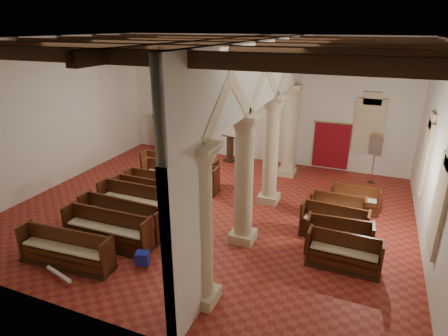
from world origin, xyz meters
TOP-DOWN VIEW (x-y plane):
  - floor at (0.00, 0.00)m, footprint 14.00×14.00m
  - ceiling at (0.00, 0.00)m, footprint 14.00×14.00m
  - wall_back at (0.00, 6.00)m, footprint 14.00×0.02m
  - wall_front at (0.00, -6.00)m, footprint 14.00×0.02m
  - wall_left at (-7.00, 0.00)m, footprint 0.02×12.00m
  - wall_right at (7.00, 0.00)m, footprint 0.02×12.00m
  - ceiling_beams at (0.00, 0.00)m, footprint 13.80×11.80m
  - arcade at (1.80, 0.00)m, footprint 0.90×11.90m
  - window_right_a at (6.98, -1.50)m, footprint 0.03×1.00m
  - window_right_b at (6.98, 2.50)m, footprint 0.03×1.00m
  - window_back at (5.00, 5.98)m, footprint 1.00×0.03m
  - pipe_organ at (-4.50, 5.50)m, footprint 2.10×0.85m
  - lectern at (-1.25, 5.21)m, footprint 0.66×0.68m
  - dossal_curtain at (3.50, 5.92)m, footprint 1.80×0.07m
  - processional_banner at (5.41, 4.97)m, footprint 0.49×0.62m
  - hymnal_box_a at (-0.35, -3.87)m, footprint 0.43×0.39m
  - hymnal_box_b at (-1.05, -3.27)m, footprint 0.35×0.29m
  - hymnal_box_c at (-1.14, -0.16)m, footprint 0.38×0.32m
  - tube_heater_a at (-2.12, -5.20)m, footprint 1.04×0.36m
  - tube_heater_b at (-2.20, -3.89)m, footprint 0.93×0.41m
  - nave_pew_0 at (-2.38, -4.60)m, footprint 2.88×0.89m
  - nave_pew_1 at (-1.96, -3.32)m, footprint 2.92×0.82m
  - nave_pew_2 at (-2.04, -2.49)m, footprint 3.13×0.86m
  - nave_pew_3 at (-2.11, -1.37)m, footprint 3.17×0.78m
  - nave_pew_4 at (-2.04, -0.60)m, footprint 3.24×0.73m
  - nave_pew_5 at (-2.48, 0.40)m, footprint 2.62×0.71m
  - nave_pew_6 at (-1.95, 1.30)m, footprint 3.33×0.82m
  - nave_pew_7 at (-2.39, 2.01)m, footprint 3.53×0.79m
  - aisle_pew_0 at (4.87, -1.79)m, footprint 2.03×0.73m
  - aisle_pew_1 at (4.66, -1.15)m, footprint 1.91×0.87m
  - aisle_pew_2 at (4.41, -0.25)m, footprint 2.11×0.83m
  - aisle_pew_3 at (4.40, 0.92)m, footprint 1.85×0.65m
  - aisle_pew_4 at (4.89, 1.95)m, footprint 1.72×0.66m

SIDE VIEW (x-z plane):
  - floor at x=0.00m, z-range 0.00..0.00m
  - tube_heater_a at x=-2.12m, z-range 0.11..0.21m
  - tube_heater_b at x=-2.20m, z-range 0.11..0.21m
  - hymnal_box_b at x=-1.05m, z-range 0.10..0.45m
  - hymnal_box_c at x=-1.14m, z-range 0.10..0.45m
  - hymnal_box_a at x=-0.35m, z-range 0.10..0.46m
  - nave_pew_5 at x=-2.48m, z-range -0.16..0.80m
  - aisle_pew_4 at x=4.89m, z-range -0.16..0.81m
  - aisle_pew_3 at x=4.40m, z-range -0.16..0.81m
  - nave_pew_4 at x=-2.04m, z-range -0.18..0.86m
  - aisle_pew_0 at x=4.87m, z-range -0.17..0.86m
  - nave_pew_0 at x=-2.38m, z-range -0.18..0.88m
  - aisle_pew_2 at x=4.41m, z-range -0.18..0.90m
  - nave_pew_2 at x=-2.04m, z-range -0.19..0.91m
  - nave_pew_6 at x=-1.95m, z-range -0.19..0.92m
  - nave_pew_1 at x=-1.96m, z-range -0.19..0.94m
  - nave_pew_7 at x=-2.39m, z-range -0.20..0.95m
  - nave_pew_3 at x=-2.11m, z-range -0.20..0.96m
  - aisle_pew_1 at x=4.66m, z-range -0.18..0.95m
  - lectern at x=-1.25m, z-range -0.12..1.28m
  - processional_banner at x=5.41m, z-range -0.33..1.87m
  - dossal_curtain at x=3.50m, z-range 0.08..2.25m
  - pipe_organ at x=-4.50m, z-range -0.83..3.57m
  - window_right_a at x=6.98m, z-range 1.10..3.30m
  - window_right_b at x=6.98m, z-range 1.10..3.30m
  - window_back at x=5.00m, z-range 1.10..3.30m
  - wall_back at x=0.00m, z-range 0.00..6.00m
  - wall_front at x=0.00m, z-range 0.00..6.00m
  - wall_left at x=-7.00m, z-range 0.00..6.00m
  - wall_right at x=7.00m, z-range 0.00..6.00m
  - arcade at x=1.80m, z-range 0.56..6.56m
  - ceiling_beams at x=0.00m, z-range 5.67..5.97m
  - ceiling at x=0.00m, z-range 6.00..6.00m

